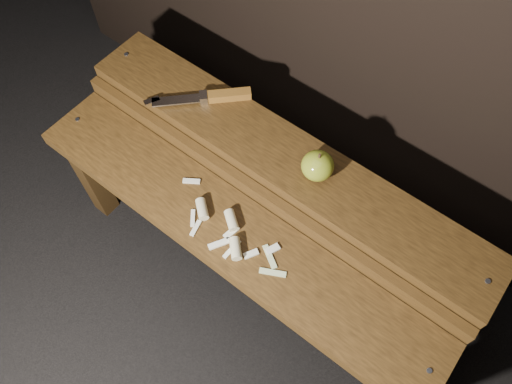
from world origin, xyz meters
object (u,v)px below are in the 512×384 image
Objects in this scene: bench_front_tier at (228,242)px; apple at (318,166)px; bench_rear_tier at (280,172)px; knife at (216,96)px.

apple is (0.10, 0.23, 0.18)m from bench_front_tier.
bench_rear_tier is at bearing -177.61° from apple.
bench_front_tier is 0.31m from apple.
bench_rear_tier is 0.16m from apple.
bench_front_tier is 0.23m from bench_rear_tier.
bench_rear_tier is (0.00, 0.23, 0.06)m from bench_front_tier.
apple is 0.38× the size of knife.
bench_rear_tier reaches higher than bench_front_tier.
knife reaches higher than bench_front_tier.
knife is (-0.35, 0.03, -0.02)m from apple.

